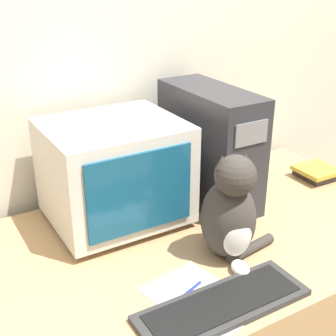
{
  "coord_description": "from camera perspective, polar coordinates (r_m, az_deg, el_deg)",
  "views": [
    {
      "loc": [
        -0.72,
        -0.68,
        1.58
      ],
      "look_at": [
        -0.02,
        0.51,
        0.96
      ],
      "focal_mm": 50.0,
      "sensor_mm": 36.0,
      "label": 1
    }
  ],
  "objects": [
    {
      "name": "keyboard",
      "position": [
        1.34,
        6.73,
        -16.23
      ],
      "size": [
        0.5,
        0.17,
        0.02
      ],
      "color": "#2D2D2D",
      "rests_on": "desk"
    },
    {
      "name": "desk",
      "position": [
        1.82,
        1.41,
        -18.14
      ],
      "size": [
        1.8,
        0.92,
        0.7
      ],
      "color": "tan",
      "rests_on": "ground_plane"
    },
    {
      "name": "computer_tower",
      "position": [
        1.8,
        5.08,
        2.74
      ],
      "size": [
        0.19,
        0.47,
        0.44
      ],
      "color": "#28282D",
      "rests_on": "desk"
    },
    {
      "name": "wall_back",
      "position": [
        1.85,
        -7.15,
        13.65
      ],
      "size": [
        7.0,
        0.05,
        2.5
      ],
      "color": "beige",
      "rests_on": "ground_plane"
    },
    {
      "name": "crt_monitor",
      "position": [
        1.65,
        -6.52,
        -0.49
      ],
      "size": [
        0.46,
        0.41,
        0.37
      ],
      "color": "beige",
      "rests_on": "desk"
    },
    {
      "name": "book_stack",
      "position": [
        2.14,
        17.59,
        -0.5
      ],
      "size": [
        0.16,
        0.17,
        0.05
      ],
      "color": "#383333",
      "rests_on": "desk"
    },
    {
      "name": "cat",
      "position": [
        1.47,
        7.63,
        -5.5
      ],
      "size": [
        0.28,
        0.26,
        0.36
      ],
      "rotation": [
        0.0,
        0.0,
        -0.24
      ],
      "color": "#38332D",
      "rests_on": "desk"
    },
    {
      "name": "paper_sheet",
      "position": [
        1.36,
        3.86,
        -15.75
      ],
      "size": [
        0.26,
        0.33,
        0.0
      ],
      "color": "white",
      "rests_on": "desk"
    },
    {
      "name": "pen",
      "position": [
        1.38,
        2.26,
        -15.02
      ],
      "size": [
        0.13,
        0.05,
        0.01
      ],
      "color": "navy",
      "rests_on": "desk"
    }
  ]
}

